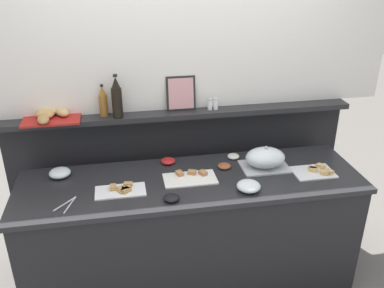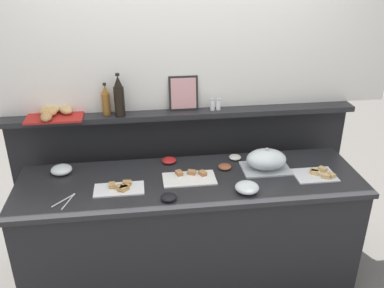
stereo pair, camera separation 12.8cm
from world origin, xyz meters
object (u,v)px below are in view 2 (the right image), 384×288
vinegar_bottle_amber (106,101)px  framed_picture (183,93)px  condiment_bowl_teal (225,167)px  pepper_shaker (218,104)px  condiment_bowl_cream (169,197)px  wine_bottle_dark (119,97)px  glass_bowl_medium (247,188)px  sandwich_platter_front (120,188)px  glass_bowl_large (61,170)px  sandwich_platter_side (317,174)px  sandwich_platter_rear (190,178)px  serving_tongs (66,201)px  bread_basket (53,113)px  serving_cloche (266,160)px  salt_shaker (213,105)px  condiment_bowl_dark (169,160)px  condiment_bowl_red (235,157)px

vinegar_bottle_amber → framed_picture: bearing=2.3°
condiment_bowl_teal → pepper_shaker: bearing=89.0°
condiment_bowl_cream → wine_bottle_dark: (-0.29, 0.65, 0.45)m
glass_bowl_medium → vinegar_bottle_amber: size_ratio=0.67×
sandwich_platter_front → glass_bowl_large: 0.49m
sandwich_platter_side → glass_bowl_medium: (-0.53, -0.14, 0.02)m
sandwich_platter_rear → serving_tongs: bearing=-167.3°
bread_basket → serving_tongs: bearing=-78.1°
serving_tongs → sandwich_platter_rear: bearing=12.7°
serving_cloche → framed_picture: (-0.54, 0.41, 0.38)m
serving_cloche → wine_bottle_dark: 1.14m
condiment_bowl_teal → pepper_shaker: size_ratio=1.08×
serving_cloche → pepper_shaker: bearing=127.1°
glass_bowl_medium → serving_tongs: size_ratio=0.87×
sandwich_platter_side → salt_shaker: bearing=141.8°
wine_bottle_dark → pepper_shaker: size_ratio=3.63×
condiment_bowl_teal → condiment_bowl_dark: bearing=159.3°
condiment_bowl_cream → pepper_shaker: (0.44, 0.68, 0.35)m
glass_bowl_large → salt_shaker: 1.19m
sandwich_platter_side → serving_tongs: bearing=-176.4°
condiment_bowl_dark → vinegar_bottle_amber: (-0.43, 0.20, 0.42)m
condiment_bowl_red → bread_basket: 1.36m
glass_bowl_large → wine_bottle_dark: 0.65m
sandwich_platter_rear → glass_bowl_medium: 0.41m
condiment_bowl_teal → salt_shaker: bearing=96.6°
sandwich_platter_front → condiment_bowl_cream: bearing=-27.5°
wine_bottle_dark → salt_shaker: 0.69m
wine_bottle_dark → bread_basket: (-0.48, 0.03, -0.11)m
sandwich_platter_rear → condiment_bowl_dark: 0.28m
serving_tongs → vinegar_bottle_amber: vinegar_bottle_amber is taller
serving_cloche → condiment_bowl_dark: size_ratio=3.23×
condiment_bowl_cream → sandwich_platter_rear: bearing=56.2°
sandwich_platter_side → condiment_bowl_cream: size_ratio=2.77×
condiment_bowl_teal → framed_picture: framed_picture is taller
serving_cloche → condiment_bowl_red: size_ratio=3.73×
condiment_bowl_cream → wine_bottle_dark: 0.85m
condiment_bowl_cream → vinegar_bottle_amber: bearing=119.3°
glass_bowl_medium → condiment_bowl_teal: (-0.08, 0.32, -0.01)m
bread_basket → serving_cloche: bearing=-14.1°
sandwich_platter_rear → condiment_bowl_cream: (-0.16, -0.24, 0.01)m
glass_bowl_medium → wine_bottle_dark: size_ratio=0.50×
sandwich_platter_rear → glass_bowl_large: glass_bowl_large is taller
serving_cloche → vinegar_bottle_amber: bearing=160.7°
bread_basket → condiment_bowl_teal: bearing=-15.4°
glass_bowl_large → bread_basket: (-0.05, 0.25, 0.33)m
sandwich_platter_rear → sandwich_platter_side: bearing=-4.9°
wine_bottle_dark → pepper_shaker: (0.73, 0.03, -0.10)m
glass_bowl_large → pepper_shaker: bearing=12.0°
condiment_bowl_red → serving_tongs: size_ratio=0.51×
condiment_bowl_teal → wine_bottle_dark: 0.91m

